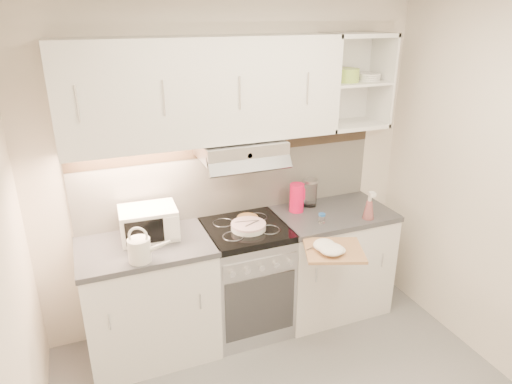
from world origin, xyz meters
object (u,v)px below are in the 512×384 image
microwave (149,223)px  glass_jar (310,193)px  cutting_board (334,250)px  watering_can (141,249)px  pink_pitcher (297,198)px  electric_range (246,278)px  spray_bottle (369,207)px  plate_stack (248,226)px

microwave → glass_jar: 1.33m
cutting_board → watering_can: bearing=-172.4°
microwave → watering_can: bearing=-105.6°
cutting_board → pink_pitcher: bearing=108.3°
electric_range → pink_pitcher: (0.48, 0.11, 0.56)m
spray_bottle → electric_range: bearing=179.6°
watering_can → plate_stack: (0.80, 0.17, -0.06)m
plate_stack → cutting_board: plate_stack is taller
glass_jar → cutting_board: (-0.18, -0.69, -0.14)m
electric_range → plate_stack: 0.48m
watering_can → cutting_board: watering_can is taller
electric_range → watering_can: (-0.80, -0.22, 0.54)m
electric_range → microwave: bearing=172.1°
plate_stack → pink_pitcher: pink_pitcher is taller
microwave → plate_stack: bearing=-9.3°
microwave → cutting_board: microwave is taller
watering_can → electric_range: bearing=38.0°
glass_jar → cutting_board: glass_jar is taller
pink_pitcher → cutting_board: size_ratio=0.59×
watering_can → plate_stack: 0.82m
glass_jar → cutting_board: bearing=-104.5°
microwave → watering_can: watering_can is taller
electric_range → spray_bottle: 1.10m
watering_can → plate_stack: bearing=34.5°
watering_can → glass_jar: size_ratio=1.22×
cutting_board → spray_bottle: bearing=52.8°
electric_range → plate_stack: (0.00, -0.05, 0.47)m
plate_stack → electric_range: bearing=92.2°
electric_range → spray_bottle: (0.93, -0.22, 0.54)m
pink_pitcher → cutting_board: pink_pitcher is taller
pink_pitcher → glass_jar: pink_pitcher is taller
cutting_board → electric_range: bearing=151.8°
pink_pitcher → plate_stack: bearing=-150.0°
plate_stack → glass_jar: (0.63, 0.23, 0.09)m
plate_stack → spray_bottle: size_ratio=1.08×
electric_range → plate_stack: size_ratio=3.48×
glass_jar → microwave: bearing=-176.6°
microwave → glass_jar: bearing=6.1°
electric_range → microwave: 0.90m
spray_bottle → pink_pitcher: bearing=156.5°
watering_can → pink_pitcher: watering_can is taller
plate_stack → pink_pitcher: 0.51m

